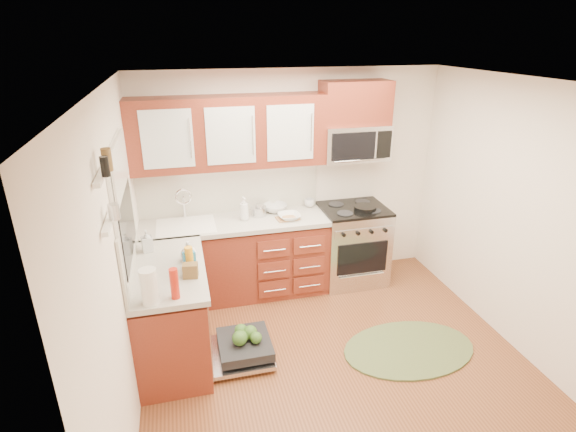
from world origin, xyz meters
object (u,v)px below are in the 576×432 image
object	(u,v)px
dishwasher	(241,349)
cutting_board	(288,218)
upper_cabinets	(229,132)
range	(352,244)
bowl_b	(275,208)
bowl_a	(289,217)
cup	(309,203)
microwave	(354,142)
skillet	(365,208)
rug	(409,349)
stock_pot	(259,211)
sink	(187,237)
paper_towel_roll	(149,286)

from	to	relation	value
dishwasher	cutting_board	world-z (taller)	cutting_board
upper_cabinets	cutting_board	world-z (taller)	upper_cabinets
range	bowl_b	world-z (taller)	bowl_b
bowl_a	cup	size ratio (longest dim) A/B	2.00
range	dishwasher	size ratio (longest dim) A/B	1.36
cutting_board	range	bearing A→B (deg)	6.06
microwave	bowl_a	distance (m)	1.12
skillet	cup	size ratio (longest dim) A/B	2.09
range	rug	bearing A→B (deg)	-87.82
bowl_b	cup	distance (m)	0.43
dishwasher	rug	xyz separation A→B (m)	(1.59, -0.28, -0.09)
cup	stock_pot	bearing A→B (deg)	-168.90
sink	paper_towel_roll	distance (m)	1.50
upper_cabinets	range	xyz separation A→B (m)	(1.41, -0.15, -1.40)
skillet	cutting_board	distance (m)	0.92
sink	bowl_b	bearing A→B (deg)	9.99
sink	rug	world-z (taller)	sink
upper_cabinets	microwave	xyz separation A→B (m)	(1.41, -0.02, -0.18)
bowl_a	bowl_b	xyz separation A→B (m)	(-0.10, 0.26, 0.01)
sink	rug	bearing A→B (deg)	-35.27
skillet	bowl_b	size ratio (longest dim) A/B	0.94
paper_towel_roll	sink	bearing A→B (deg)	77.67
rug	cutting_board	size ratio (longest dim) A/B	5.25
rug	cutting_board	xyz separation A→B (m)	(-0.88, 1.33, 0.92)
skillet	bowl_b	xyz separation A→B (m)	(-1.00, 0.27, -0.01)
upper_cabinets	rug	size ratio (longest dim) A/B	1.58
stock_pot	paper_towel_roll	bearing A→B (deg)	-126.13
upper_cabinets	rug	bearing A→B (deg)	-46.88
sink	skillet	world-z (taller)	skillet
rug	bowl_b	xyz separation A→B (m)	(-0.96, 1.58, 0.96)
paper_towel_roll	range	bearing A→B (deg)	32.86
paper_towel_roll	bowl_b	bearing A→B (deg)	50.48
microwave	rug	world-z (taller)	microwave
cutting_board	paper_towel_roll	size ratio (longest dim) A/B	0.86
upper_cabinets	range	world-z (taller)	upper_cabinets
upper_cabinets	microwave	world-z (taller)	upper_cabinets
range	cup	size ratio (longest dim) A/B	7.74
microwave	stock_pot	distance (m)	1.33
sink	paper_towel_roll	world-z (taller)	paper_towel_roll
skillet	upper_cabinets	bearing A→B (deg)	170.63
rug	cutting_board	bearing A→B (deg)	123.49
range	skillet	size ratio (longest dim) A/B	3.70
upper_cabinets	stock_pot	xyz separation A→B (m)	(0.29, -0.05, -0.90)
range	sink	distance (m)	1.96
stock_pot	cutting_board	world-z (taller)	stock_pot
cutting_board	cup	world-z (taller)	cup
skillet	cup	xyz separation A→B (m)	(-0.57, 0.32, -0.00)
dishwasher	cup	world-z (taller)	cup
stock_pot	upper_cabinets	bearing A→B (deg)	170.17
range	bowl_a	distance (m)	0.94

